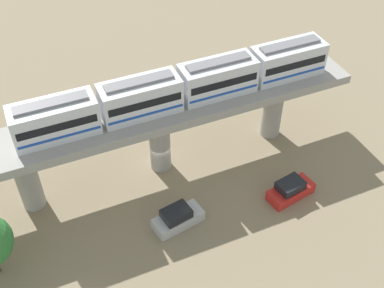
% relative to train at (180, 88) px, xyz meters
% --- Properties ---
extents(ground_plane, '(120.00, 120.00, 0.00)m').
position_rel_train_xyz_m(ground_plane, '(0.00, 2.07, -8.39)').
color(ground_plane, '#84755B').
extents(viaduct, '(5.20, 35.80, 6.86)m').
position_rel_train_xyz_m(viaduct, '(0.00, 2.07, -2.98)').
color(viaduct, '#999691').
rests_on(viaduct, ground).
extents(train, '(2.64, 27.45, 3.24)m').
position_rel_train_xyz_m(train, '(0.00, 0.00, 0.00)').
color(train, silver).
rests_on(train, viaduct).
extents(parked_car_red, '(2.50, 4.45, 1.76)m').
position_rel_train_xyz_m(parked_car_red, '(-7.97, -6.97, -7.65)').
color(parked_car_red, red).
rests_on(parked_car_red, ground).
extents(parked_car_silver, '(2.50, 4.45, 1.76)m').
position_rel_train_xyz_m(parked_car_silver, '(-6.91, 3.20, -7.65)').
color(parked_car_silver, '#B2B5BA').
rests_on(parked_car_silver, ground).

